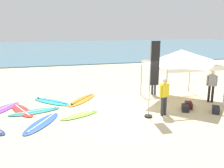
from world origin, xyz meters
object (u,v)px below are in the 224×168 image
Objects in this scene: person_blue at (154,78)px; person_grey at (212,84)px; surfboard_lime at (80,115)px; surfboard_blue at (42,123)px; canopy_tent at (181,57)px; surfboard_purple at (0,110)px; surfboard_orange at (82,100)px; surfboard_cyan at (52,102)px; gear_bag_on_sand at (185,108)px; surfboard_teal at (35,112)px; person_yellow at (164,94)px; surfboard_red at (22,110)px; gear_bag_near_tent at (189,105)px; gear_bag_by_pole at (216,110)px; banner_flag at (152,82)px.

person_blue is 1.00× the size of person_grey.
surfboard_lime and surfboard_blue have the same top height.
canopy_tent is 1.91× the size of person_blue.
surfboard_orange is at bearing 8.69° from surfboard_purple.
surfboard_purple is 1.46× the size of person_blue.
surfboard_cyan is 3.69× the size of gear_bag_on_sand.
surfboard_teal is 7.14m from gear_bag_on_sand.
person_yellow reaches higher than gear_bag_on_sand.
gear_bag_near_tent is (7.95, -1.59, 0.10)m from surfboard_red.
person_grey is (6.97, 0.31, 0.95)m from surfboard_lime.
surfboard_lime is 3.27× the size of gear_bag_on_sand.
person_yellow is at bearing -43.72° from surfboard_orange.
person_blue reaches higher than surfboard_lime.
gear_bag_on_sand is (-0.38, -0.34, 0.00)m from gear_bag_near_tent.
person_yellow is 2.85× the size of gear_bag_by_pole.
gear_bag_by_pole is (0.85, -0.93, 0.00)m from gear_bag_near_tent.
gear_bag_near_tent and gear_bag_on_sand have the same top height.
surfboard_purple is 1.05× the size of surfboard_orange.
surfboard_lime is at bearing -152.72° from person_blue.
gear_bag_on_sand is (6.97, -1.58, 0.10)m from surfboard_teal.
surfboard_lime is at bearing 163.65° from banner_flag.
person_yellow reaches higher than gear_bag_near_tent.
surfboard_cyan is (2.41, 0.71, 0.00)m from surfboard_purple.
person_yellow is 0.50× the size of banner_flag.
canopy_tent reaches higher than surfboard_lime.
person_yellow is at bearing -33.54° from surfboard_cyan.
surfboard_blue is at bearing 175.29° from gear_bag_by_pole.
person_yellow is 3.49m from person_grey.
person_grey is 2.85× the size of gear_bag_on_sand.
canopy_tent is at bearing -4.18° from surfboard_purple.
surfboard_red is 6.73m from person_yellow.
gear_bag_near_tent is at bearing -21.72° from surfboard_cyan.
surfboard_lime is 5.36m from gear_bag_near_tent.
canopy_tent is at bearing -14.11° from surfboard_orange.
surfboard_cyan is at bearing 35.97° from surfboard_red.
canopy_tent is at bearing 108.26° from gear_bag_by_pole.
surfboard_lime is at bearing 166.89° from person_yellow.
person_grey is at bearing -14.20° from surfboard_cyan.
surfboard_purple and surfboard_blue have the same top height.
person_blue is at bearing 64.27° from banner_flag.
gear_bag_on_sand is (4.56, -2.85, 0.10)m from surfboard_orange.
person_blue and person_grey have the same top height.
person_yellow is at bearing -13.11° from surfboard_lime.
surfboard_orange is 4.41m from banner_flag.
banner_flag reaches higher than surfboard_purple.
surfboard_teal is at bearing 179.95° from canopy_tent.
person_yellow is 1.56m from gear_bag_on_sand.
surfboard_orange is 5.54m from gear_bag_near_tent.
surfboard_blue is at bearing 179.51° from gear_bag_on_sand.
gear_bag_near_tent is at bearing 20.60° from person_yellow.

